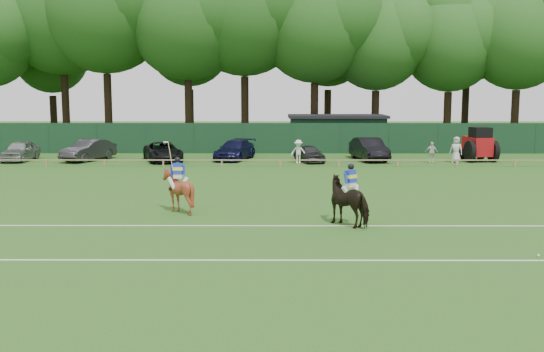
{
  "coord_description": "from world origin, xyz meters",
  "views": [
    {
      "loc": [
        0.63,
        -25.07,
        5.23
      ],
      "look_at": [
        0.5,
        3.0,
        1.4
      ],
      "focal_mm": 42.0,
      "sensor_mm": 36.0,
      "label": 1
    }
  ],
  "objects_px": {
    "sedan_grey": "(88,150)",
    "spectator_left": "(298,152)",
    "spectator_mid": "(431,152)",
    "tractor": "(478,145)",
    "suv_black": "(163,152)",
    "horse_chestnut": "(178,191)",
    "horse_dark": "(350,201)",
    "polo_ball": "(538,256)",
    "utility_shed": "(337,132)",
    "sedan_navy": "(235,150)",
    "hatch_grey": "(309,154)",
    "spectator_right": "(456,150)",
    "estate_black": "(369,149)",
    "sedan_silver": "(20,151)"
  },
  "relations": [
    {
      "from": "spectator_mid",
      "to": "tractor",
      "type": "distance_m",
      "value": 3.86
    },
    {
      "from": "horse_dark",
      "to": "suv_black",
      "type": "bearing_deg",
      "value": -105.26
    },
    {
      "from": "horse_dark",
      "to": "sedan_grey",
      "type": "relative_size",
      "value": 0.47
    },
    {
      "from": "hatch_grey",
      "to": "polo_ball",
      "type": "distance_m",
      "value": 26.98
    },
    {
      "from": "tractor",
      "to": "spectator_left",
      "type": "bearing_deg",
      "value": 178.37
    },
    {
      "from": "spectator_right",
      "to": "suv_black",
      "type": "bearing_deg",
      "value": -151.59
    },
    {
      "from": "horse_dark",
      "to": "sedan_navy",
      "type": "relative_size",
      "value": 0.45
    },
    {
      "from": "tractor",
      "to": "horse_chestnut",
      "type": "bearing_deg",
      "value": -141.51
    },
    {
      "from": "sedan_silver",
      "to": "spectator_left",
      "type": "relative_size",
      "value": 2.61
    },
    {
      "from": "horse_dark",
      "to": "hatch_grey",
      "type": "relative_size",
      "value": 0.61
    },
    {
      "from": "sedan_silver",
      "to": "suv_black",
      "type": "xyz_separation_m",
      "value": [
        10.58,
        -0.26,
        -0.04
      ]
    },
    {
      "from": "polo_ball",
      "to": "tractor",
      "type": "xyz_separation_m",
      "value": [
        6.59,
        26.89,
        1.14
      ]
    },
    {
      "from": "horse_dark",
      "to": "hatch_grey",
      "type": "bearing_deg",
      "value": -130.91
    },
    {
      "from": "sedan_silver",
      "to": "tractor",
      "type": "height_order",
      "value": "tractor"
    },
    {
      "from": "sedan_navy",
      "to": "utility_shed",
      "type": "bearing_deg",
      "value": 58.47
    },
    {
      "from": "horse_chestnut",
      "to": "estate_black",
      "type": "bearing_deg",
      "value": -121.55
    },
    {
      "from": "horse_dark",
      "to": "tractor",
      "type": "bearing_deg",
      "value": -160.52
    },
    {
      "from": "sedan_grey",
      "to": "utility_shed",
      "type": "relative_size",
      "value": 0.56
    },
    {
      "from": "sedan_silver",
      "to": "estate_black",
      "type": "xyz_separation_m",
      "value": [
        25.78,
        0.51,
        0.08
      ]
    },
    {
      "from": "hatch_grey",
      "to": "spectator_right",
      "type": "height_order",
      "value": "spectator_right"
    },
    {
      "from": "sedan_navy",
      "to": "spectator_left",
      "type": "xyz_separation_m",
      "value": [
        4.68,
        -2.27,
        0.11
      ]
    },
    {
      "from": "spectator_mid",
      "to": "tractor",
      "type": "height_order",
      "value": "tractor"
    },
    {
      "from": "suv_black",
      "to": "horse_dark",
      "type": "bearing_deg",
      "value": -82.25
    },
    {
      "from": "suv_black",
      "to": "spectator_right",
      "type": "distance_m",
      "value": 21.23
    },
    {
      "from": "hatch_grey",
      "to": "tractor",
      "type": "height_order",
      "value": "tractor"
    },
    {
      "from": "sedan_navy",
      "to": "utility_shed",
      "type": "relative_size",
      "value": 0.6
    },
    {
      "from": "suv_black",
      "to": "spectator_right",
      "type": "relative_size",
      "value": 2.71
    },
    {
      "from": "suv_black",
      "to": "estate_black",
      "type": "bearing_deg",
      "value": -16.21
    },
    {
      "from": "spectator_mid",
      "to": "tractor",
      "type": "bearing_deg",
      "value": 26.45
    },
    {
      "from": "suv_black",
      "to": "horse_chestnut",
      "type": "bearing_deg",
      "value": -97.34
    },
    {
      "from": "tractor",
      "to": "sedan_grey",
      "type": "bearing_deg",
      "value": 172.18
    },
    {
      "from": "sedan_grey",
      "to": "tractor",
      "type": "relative_size",
      "value": 1.48
    },
    {
      "from": "sedan_navy",
      "to": "spectator_left",
      "type": "height_order",
      "value": "spectator_left"
    },
    {
      "from": "sedan_grey",
      "to": "suv_black",
      "type": "xyz_separation_m",
      "value": [
        5.59,
        -0.39,
        -0.08
      ]
    },
    {
      "from": "spectator_left",
      "to": "spectator_mid",
      "type": "relative_size",
      "value": 1.1
    },
    {
      "from": "sedan_navy",
      "to": "spectator_left",
      "type": "relative_size",
      "value": 3.0
    },
    {
      "from": "spectator_left",
      "to": "spectator_right",
      "type": "xyz_separation_m",
      "value": [
        11.34,
        0.41,
        0.1
      ]
    },
    {
      "from": "horse_dark",
      "to": "spectator_mid",
      "type": "xyz_separation_m",
      "value": [
        8.28,
        21.03,
        -0.19
      ]
    },
    {
      "from": "sedan_grey",
      "to": "spectator_left",
      "type": "xyz_separation_m",
      "value": [
        15.46,
        -1.57,
        0.06
      ]
    },
    {
      "from": "suv_black",
      "to": "tractor",
      "type": "xyz_separation_m",
      "value": [
        23.08,
        0.14,
        0.48
      ]
    },
    {
      "from": "suv_black",
      "to": "polo_ball",
      "type": "xyz_separation_m",
      "value": [
        16.5,
        -26.76,
        -0.66
      ]
    },
    {
      "from": "sedan_grey",
      "to": "spectator_right",
      "type": "xyz_separation_m",
      "value": [
        26.81,
        -1.15,
        0.15
      ]
    },
    {
      "from": "horse_chestnut",
      "to": "spectator_mid",
      "type": "xyz_separation_m",
      "value": [
        15.36,
        18.5,
        -0.17
      ]
    },
    {
      "from": "horse_chestnut",
      "to": "spectator_left",
      "type": "distance_m",
      "value": 19.17
    },
    {
      "from": "polo_ball",
      "to": "hatch_grey",
      "type": "bearing_deg",
      "value": 102.47
    },
    {
      "from": "horse_chestnut",
      "to": "suv_black",
      "type": "xyz_separation_m",
      "value": [
        -4.05,
        19.44,
        -0.23
      ]
    },
    {
      "from": "horse_chestnut",
      "to": "suv_black",
      "type": "relative_size",
      "value": 0.37
    },
    {
      "from": "sedan_silver",
      "to": "spectator_left",
      "type": "height_order",
      "value": "spectator_left"
    },
    {
      "from": "horse_dark",
      "to": "sedan_navy",
      "type": "xyz_separation_m",
      "value": [
        -5.93,
        23.07,
        -0.21
      ]
    },
    {
      "from": "horse_dark",
      "to": "polo_ball",
      "type": "xyz_separation_m",
      "value": [
        5.37,
        -4.78,
        -0.9
      ]
    }
  ]
}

